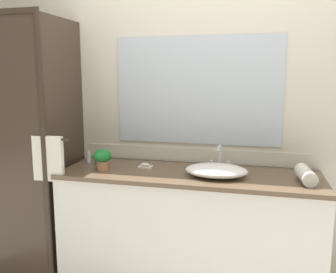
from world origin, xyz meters
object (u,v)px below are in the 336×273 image
Objects in this scene: amenity_bottle_lotion at (89,157)px; rolled_towel_near_edge at (306,175)px; faucet at (219,161)px; sink_basin at (216,170)px; soap_dish at (145,166)px; potted_plant at (102,158)px; amenity_bottle_body_wash at (97,160)px.

amenity_bottle_lotion is 1.57m from rolled_towel_near_edge.
faucet is 1.00m from amenity_bottle_lotion.
soap_dish is (-0.53, 0.10, -0.03)m from sink_basin.
amenity_bottle_lotion is at bearing 174.98° from rolled_towel_near_edge.
potted_plant is at bearing -164.24° from faucet.
rolled_towel_near_edge is (1.57, -0.14, -0.00)m from amenity_bottle_lotion.
amenity_bottle_lotion is (-0.47, 0.04, 0.03)m from soap_dish.
amenity_bottle_lotion is (-0.19, 0.17, -0.04)m from potted_plant.
sink_basin reaches higher than amenity_bottle_body_wash.
amenity_bottle_body_wash reaches higher than soap_dish.
sink_basin is 4.20× the size of soap_dish.
amenity_bottle_body_wash is 1.49m from rolled_towel_near_edge.
rolled_towel_near_edge is (0.57, -0.19, -0.01)m from faucet.
sink_basin is at bearing -8.02° from amenity_bottle_lotion.
rolled_towel_near_edge is (1.37, 0.03, -0.04)m from potted_plant.
sink_basin is 2.77× the size of potted_plant.
faucet is 1.80× the size of amenity_bottle_lotion.
soap_dish is 0.47m from amenity_bottle_lotion.
faucet is 1.18× the size of potted_plant.
sink_basin is 2.36× the size of faucet.
potted_plant is 0.26m from amenity_bottle_lotion.
potted_plant is (-0.81, -0.03, 0.05)m from sink_basin.
potted_plant is 1.37m from rolled_towel_near_edge.
rolled_towel_near_edge is at bearing -5.02° from amenity_bottle_lotion.
amenity_bottle_lotion is at bearing 138.03° from potted_plant.
sink_basin is 4.24× the size of amenity_bottle_lotion.
soap_dish is at bearing 26.13° from potted_plant.
potted_plant reaches higher than sink_basin.
soap_dish is 1.10m from rolled_towel_near_edge.
soap_dish is 0.39× the size of rolled_towel_near_edge.
sink_basin is 0.81m from potted_plant.
amenity_bottle_body_wash is (-0.92, -0.09, -0.03)m from faucet.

